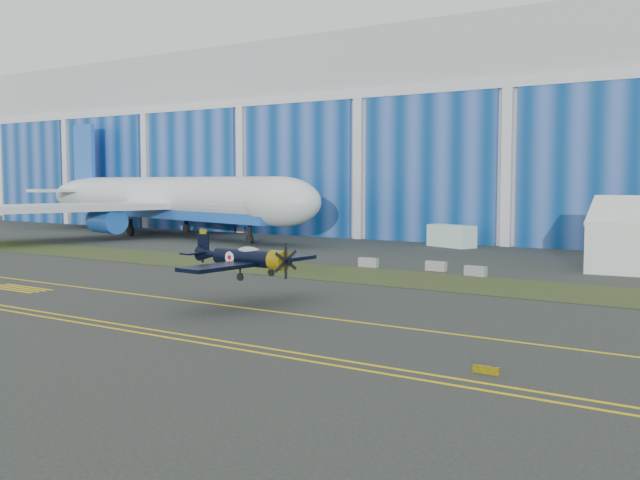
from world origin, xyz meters
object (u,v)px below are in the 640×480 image
Objects in this scene: shipping_container at (451,236)px; tug at (634,249)px; warbird at (245,258)px; jetliner at (169,152)px.

tug is at bearing 28.82° from shipping_container.
jetliner is (-50.82, 42.63, 9.46)m from warbird.
shipping_container is 21.40m from tug.
shipping_container is at bearing -169.71° from tug.
jetliner is at bearing -151.50° from shipping_container.
shipping_container is (44.05, 5.69, -11.26)m from jetliner.
tug is (14.42, 51.18, -2.53)m from warbird.
shipping_container is (-6.77, 48.32, -1.81)m from warbird.
warbird is 48.83m from shipping_container.
warbird is at bearing -60.88° from shipping_container.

